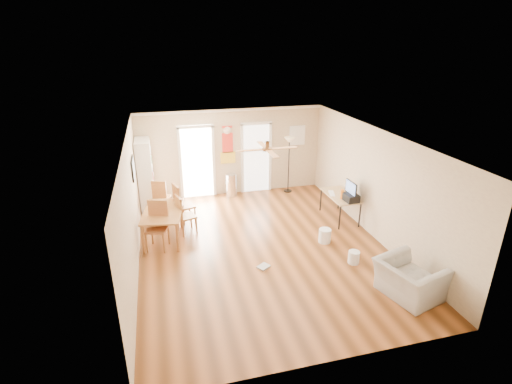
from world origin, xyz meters
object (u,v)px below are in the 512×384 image
object	(u,v)px
armchair	(409,280)
torchiere_lamp	(289,165)
dining_chair_right_b	(187,214)
computer_desk	(339,207)
dining_chair_near	(157,227)
printer	(351,198)
dining_table	(164,224)
dining_chair_far	(162,196)
dining_chair_right_a	(185,204)
wastebasket_b	(354,257)
wastebasket_a	(325,236)
bookshelf	(145,175)
trash_can	(231,185)

from	to	relation	value
armchair	torchiere_lamp	bearing A→B (deg)	-10.53
dining_chair_right_b	armchair	size ratio (longest dim) A/B	0.92
dining_chair_right_b	torchiere_lamp	bearing A→B (deg)	-74.98
computer_desk	armchair	distance (m)	3.38
dining_chair_near	printer	distance (m)	4.77
dining_chair_right_b	computer_desk	world-z (taller)	dining_chair_right_b
dining_chair_near	armchair	bearing A→B (deg)	-15.16
dining_table	armchair	size ratio (longest dim) A/B	1.36
dining_chair_far	dining_table	bearing A→B (deg)	109.29
torchiere_lamp	printer	world-z (taller)	torchiere_lamp
dining_chair_right_a	dining_chair_far	world-z (taller)	dining_chair_right_a
dining_chair_right_b	dining_chair_far	bearing A→B (deg)	5.39
wastebasket_b	wastebasket_a	bearing A→B (deg)	102.85
wastebasket_a	armchair	xyz separation A→B (m)	(0.66, -2.28, 0.18)
dining_table	torchiere_lamp	xyz separation A→B (m)	(3.85, 2.14, 0.50)
dining_chair_right_a	torchiere_lamp	size ratio (longest dim) A/B	0.63
bookshelf	trash_can	xyz separation A→B (m)	(2.44, 0.23, -0.63)
trash_can	dining_chair_right_a	bearing A→B (deg)	-135.00
dining_chair_right_b	armchair	bearing A→B (deg)	-149.57
computer_desk	armchair	world-z (taller)	armchair
trash_can	wastebasket_b	bearing A→B (deg)	-67.38
dining_chair_right_b	dining_chair_near	xyz separation A→B (m)	(-0.72, -0.61, 0.06)
printer	wastebasket_b	bearing A→B (deg)	-116.47
computer_desk	wastebasket_a	xyz separation A→B (m)	(-0.89, -1.10, -0.17)
dining_chair_far	armchair	distance (m)	6.57
wastebasket_b	computer_desk	bearing A→B (deg)	72.46
torchiere_lamp	armchair	size ratio (longest dim) A/B	1.62
trash_can	armchair	bearing A→B (deg)	-68.27
armchair	bookshelf	bearing A→B (deg)	25.84
dining_chair_far	wastebasket_a	distance (m)	4.54
dining_chair_right_a	computer_desk	distance (m)	4.06
bookshelf	printer	size ratio (longest dim) A/B	5.38
dining_chair_far	trash_can	distance (m)	2.16
bookshelf	dining_chair_far	distance (m)	0.76
dining_chair_near	dining_chair_right_b	bearing A→B (deg)	58.73
dining_chair_right_b	computer_desk	xyz separation A→B (m)	(3.98, -0.20, -0.16)
dining_table	dining_chair_right_a	xyz separation A→B (m)	(0.55, 0.70, 0.18)
dining_chair_near	torchiere_lamp	size ratio (longest dim) A/B	0.64
trash_can	printer	size ratio (longest dim) A/B	1.93
wastebasket_a	armchair	size ratio (longest dim) A/B	0.31
dining_chair_near	dining_chair_far	size ratio (longest dim) A/B	1.15
dining_chair_right_a	computer_desk	bearing A→B (deg)	-116.05
dining_chair_right_b	trash_can	distance (m)	2.55
wastebasket_a	wastebasket_b	distance (m)	1.03
bookshelf	wastebasket_a	world-z (taller)	bookshelf
dining_chair_far	dining_chair_right_a	bearing A→B (deg)	141.92
trash_can	dining_chair_right_b	bearing A→B (deg)	-126.35
wastebasket_a	wastebasket_b	size ratio (longest dim) A/B	1.20
printer	dining_table	bearing A→B (deg)	171.27
dining_chair_right_a	torchiere_lamp	bearing A→B (deg)	-81.93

